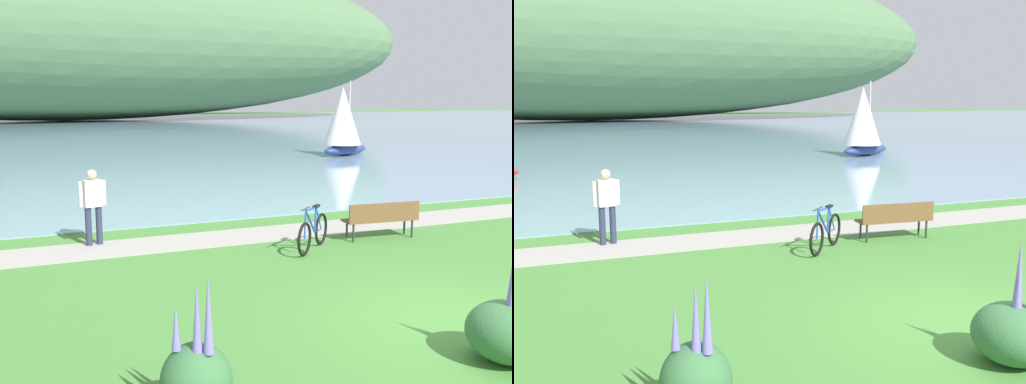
# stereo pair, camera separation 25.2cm
# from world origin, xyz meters

# --- Properties ---
(ground_plane) EXTENTS (200.00, 200.00, 0.00)m
(ground_plane) POSITION_xyz_m (0.00, 0.00, 0.00)
(ground_plane) COLOR #478438
(bay_water) EXTENTS (180.00, 80.00, 0.04)m
(bay_water) POSITION_xyz_m (0.00, 48.12, 0.02)
(bay_water) COLOR #7A99B2
(bay_water) RESTS_ON ground
(distant_hillside) EXTENTS (94.98, 28.00, 21.21)m
(distant_hillside) POSITION_xyz_m (0.59, 71.81, 10.65)
(distant_hillside) COLOR #4C7047
(distant_hillside) RESTS_ON bay_water
(shoreline_path) EXTENTS (60.00, 1.50, 0.01)m
(shoreline_path) POSITION_xyz_m (0.00, 6.35, 0.01)
(shoreline_path) COLOR #A39E93
(shoreline_path) RESTS_ON ground
(park_bench_near_camera) EXTENTS (1.83, 0.63, 0.88)m
(park_bench_near_camera) POSITION_xyz_m (1.85, 4.88, 0.52)
(park_bench_near_camera) COLOR brown
(park_bench_near_camera) RESTS_ON ground
(bicycle_leaning_near_bench) EXTENTS (1.35, 1.23, 1.01)m
(bicycle_leaning_near_bench) POSITION_xyz_m (-0.10, 4.59, 0.40)
(bicycle_leaning_near_bench) COLOR black
(bicycle_leaning_near_bench) RESTS_ON ground
(person_at_shoreline) EXTENTS (0.60, 0.28, 1.71)m
(person_at_shoreline) POSITION_xyz_m (-4.44, 6.83, 0.98)
(person_at_shoreline) COLOR #282D47
(person_at_shoreline) RESTS_ON ground
(echium_bush_beside_closest) EXTENTS (1.07, 1.07, 1.63)m
(echium_bush_beside_closest) POSITION_xyz_m (-0.36, -1.19, 0.42)
(echium_bush_beside_closest) COLOR #386B3D
(echium_bush_beside_closest) RESTS_ON ground
(echium_bush_mid_cluster) EXTENTS (0.76, 0.76, 1.61)m
(echium_bush_mid_cluster) POSITION_xyz_m (-4.42, -1.02, 0.45)
(echium_bush_mid_cluster) COLOR #386B3D
(echium_bush_mid_cluster) RESTS_ON ground
(sailboat_mid_bay) EXTENTS (3.53, 2.61, 4.01)m
(sailboat_mid_bay) POSITION_xyz_m (10.61, 21.48, 1.93)
(sailboat_mid_bay) COLOR navy
(sailboat_mid_bay) RESTS_ON bay_water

